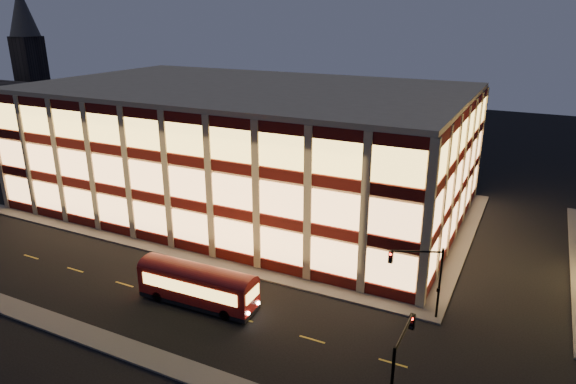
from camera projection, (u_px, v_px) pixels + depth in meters
The scene contains 10 objects.
ground at pixel (185, 261), 49.14m from camera, with size 200.00×200.00×0.00m, color black.
sidewalk_office_south at pixel (167, 250), 51.23m from camera, with size 54.00×2.00×0.15m, color #514F4C.
sidewalk_office_east at pixel (462, 239), 53.77m from camera, with size 2.00×30.00×0.15m, color #514F4C.
sidewalk_near at pixel (77, 331), 38.14m from camera, with size 100.00×2.00×0.15m, color #514F4C.
office_building at pixel (248, 146), 62.28m from camera, with size 50.45×30.45×14.50m.
church_tower at pixel (33, 80), 109.52m from camera, with size 5.00×5.00×18.00m, color #2D2621.
church_spire at pixel (21, 11), 104.91m from camera, with size 6.00×6.00×10.00m, color #4C473F.
traffic_signal_far at pixel (422, 271), 38.62m from camera, with size 3.79×1.87×6.00m.
traffic_signal_near at pixel (400, 361), 28.55m from camera, with size 0.32×4.45×6.00m.
trolley_bus at pixel (197, 283), 41.33m from camera, with size 10.15×2.90×3.41m.
Camera 1 is at (28.60, -35.15, 22.43)m, focal length 32.00 mm.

